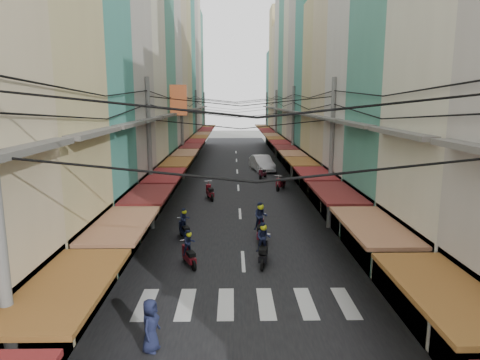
{
  "coord_description": "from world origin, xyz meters",
  "views": [
    {
      "loc": [
        -0.45,
        -19.86,
        7.02
      ],
      "look_at": [
        0.0,
        6.17,
        2.13
      ],
      "focal_mm": 32.0,
      "sensor_mm": 36.0,
      "label": 1
    }
  ],
  "objects": [
    {
      "name": "sidewalk_left",
      "position": [
        -6.5,
        20.0,
        0.03
      ],
      "size": [
        3.0,
        80.0,
        0.06
      ],
      "primitive_type": "cube",
      "color": "slate",
      "rests_on": "ground"
    },
    {
      "name": "traffic_sign",
      "position": [
        5.91,
        -0.71,
        1.95
      ],
      "size": [
        0.1,
        0.59,
        2.71
      ],
      "color": "slate",
      "rests_on": "ground"
    },
    {
      "name": "building_row_left",
      "position": [
        -7.92,
        16.56,
        9.78
      ],
      "size": [
        7.8,
        67.67,
        23.7
      ],
      "color": "beige",
      "rests_on": "ground"
    },
    {
      "name": "crosswalk",
      "position": [
        -0.0,
        -6.0,
        0.03
      ],
      "size": [
        7.55,
        2.4,
        0.01
      ],
      "color": "silver",
      "rests_on": "ground"
    },
    {
      "name": "pedestrians",
      "position": [
        -4.56,
        4.18,
        0.98
      ],
      "size": [
        13.44,
        25.01,
        2.08
      ],
      "color": "#281E28",
      "rests_on": "ground"
    },
    {
      "name": "parked_scooters",
      "position": [
        4.14,
        -5.0,
        0.44
      ],
      "size": [
        12.77,
        13.26,
        0.95
      ],
      "color": "black",
      "rests_on": "ground"
    },
    {
      "name": "sidewalk_right",
      "position": [
        6.5,
        20.0,
        0.03
      ],
      "size": [
        3.0,
        80.0,
        0.06
      ],
      "primitive_type": "cube",
      "color": "slate",
      "rests_on": "ground"
    },
    {
      "name": "road",
      "position": [
        0.0,
        20.0,
        0.01
      ],
      "size": [
        10.0,
        80.0,
        0.02
      ],
      "primitive_type": "cube",
      "color": "black",
      "rests_on": "ground"
    },
    {
      "name": "building_row_right",
      "position": [
        7.92,
        16.45,
        9.41
      ],
      "size": [
        7.8,
        68.98,
        22.59
      ],
      "color": "teal",
      "rests_on": "ground"
    },
    {
      "name": "white_car",
      "position": [
        2.49,
        22.42,
        0.0
      ],
      "size": [
        5.79,
        3.11,
        1.94
      ],
      "primitive_type": "imported",
      "rotation": [
        0.0,
        0.0,
        0.18
      ],
      "color": "silver",
      "rests_on": "ground"
    },
    {
      "name": "moving_scooters",
      "position": [
        0.06,
        3.35,
        0.54
      ],
      "size": [
        6.69,
        22.41,
        2.01
      ],
      "color": "black",
      "rests_on": "ground"
    },
    {
      "name": "utility_poles",
      "position": [
        0.0,
        15.01,
        6.59
      ],
      "size": [
        10.2,
        66.13,
        8.2
      ],
      "color": "slate",
      "rests_on": "ground"
    },
    {
      "name": "bicycle",
      "position": [
        7.5,
        1.33,
        0.0
      ],
      "size": [
        1.8,
        1.15,
        1.16
      ],
      "primitive_type": "imported",
      "rotation": [
        0.0,
        0.0,
        1.23
      ],
      "color": "black",
      "rests_on": "ground"
    },
    {
      "name": "ground",
      "position": [
        0.0,
        0.0,
        0.0
      ],
      "size": [
        160.0,
        160.0,
        0.0
      ],
      "primitive_type": "plane",
      "color": "slate",
      "rests_on": "ground"
    },
    {
      "name": "market_umbrella",
      "position": [
        7.16,
        -5.24,
        2.05
      ],
      "size": [
        2.21,
        2.21,
        2.33
      ],
      "color": "#B2B2B7",
      "rests_on": "ground"
    }
  ]
}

